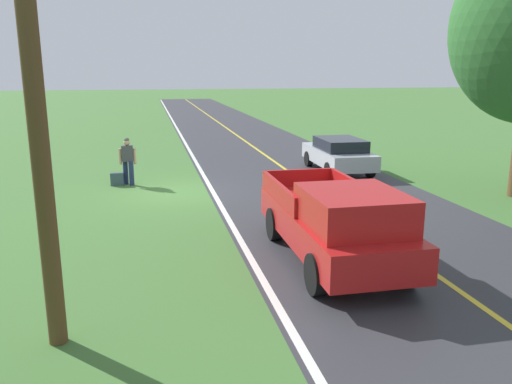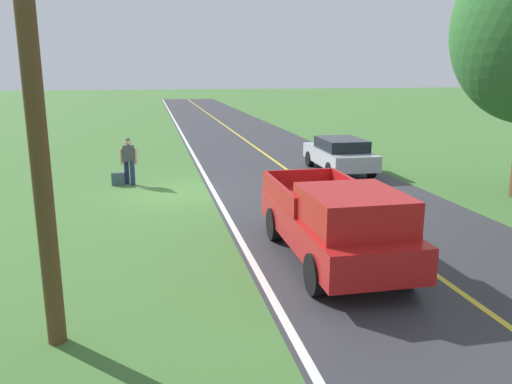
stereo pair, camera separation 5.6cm
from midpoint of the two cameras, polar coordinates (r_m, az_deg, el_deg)
ground_plane at (r=17.88m, az=-8.66°, el=-0.09°), size 200.00×200.00×0.00m
road_surface at (r=18.74m, az=6.22°, el=0.61°), size 7.51×120.00×0.00m
lane_edge_line at (r=17.98m, az=-4.69°, el=0.11°), size 0.16×117.60×0.00m
lane_centre_line at (r=18.74m, az=6.22°, el=0.62°), size 0.14×117.60×0.00m
hitchhiker_walking at (r=19.37m, az=-13.92°, el=3.66°), size 0.62×0.52×1.75m
suitcase_carried at (r=19.46m, az=-15.04°, el=1.41°), size 0.47×0.21×0.47m
pickup_truck_passing at (r=11.14m, az=9.13°, el=-3.24°), size 2.11×5.41×1.82m
sedan_near_oncoming at (r=21.55m, az=9.38°, el=4.23°), size 2.00×4.44×1.41m
utility_pole_roadside at (r=7.86m, az=-23.77°, el=14.10°), size 0.28×0.28×8.74m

